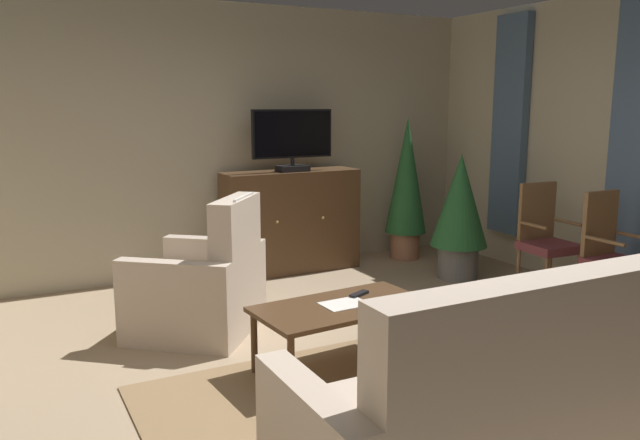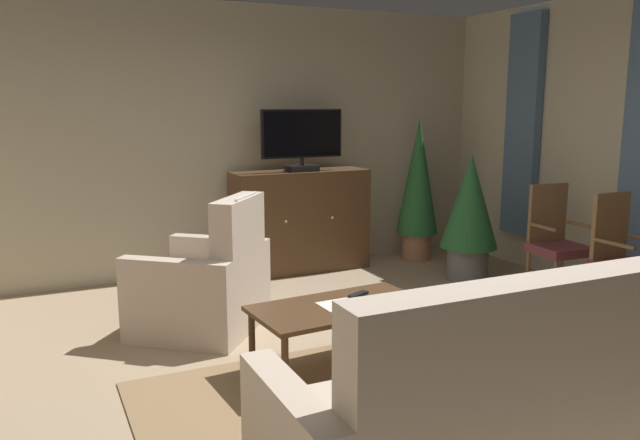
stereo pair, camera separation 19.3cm
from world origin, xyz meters
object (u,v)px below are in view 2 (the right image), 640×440
(side_chair_nearest_door, at_px, (555,239))
(tv_cabinet, at_px, (300,223))
(potted_plant_small_fern_corner, at_px, (418,183))
(coffee_table, at_px, (339,312))
(side_chair_beside_plant, at_px, (622,256))
(tv_remote, at_px, (358,295))
(sofa_floral, at_px, (500,411))
(television, at_px, (302,138))
(potted_plant_on_hearth_side, at_px, (470,211))
(folded_newspaper, at_px, (342,304))
(armchair_angled_to_table, at_px, (206,287))

(side_chair_nearest_door, bearing_deg, tv_cabinet, 134.40)
(tv_cabinet, distance_m, potted_plant_small_fern_corner, 1.44)
(coffee_table, xyz_separation_m, side_chair_beside_plant, (2.55, -0.07, 0.12))
(coffee_table, xyz_separation_m, side_chair_nearest_door, (2.55, 0.66, 0.13))
(potted_plant_small_fern_corner, bearing_deg, coffee_table, -132.60)
(tv_cabinet, distance_m, tv_remote, 2.43)
(sofa_floral, distance_m, side_chair_beside_plant, 2.79)
(television, distance_m, potted_plant_on_hearth_side, 1.84)
(tv_cabinet, distance_m, sofa_floral, 3.96)
(coffee_table, bearing_deg, potted_plant_small_fern_corner, 47.40)
(tv_remote, xyz_separation_m, folded_newspaper, (-0.18, -0.12, -0.01))
(coffee_table, height_order, potted_plant_on_hearth_side, potted_plant_on_hearth_side)
(armchair_angled_to_table, bearing_deg, potted_plant_small_fern_corner, 23.80)
(television, height_order, folded_newspaper, television)
(armchair_angled_to_table, xyz_separation_m, side_chair_nearest_door, (3.15, -0.48, 0.19))
(television, height_order, side_chair_beside_plant, television)
(side_chair_nearest_door, height_order, potted_plant_on_hearth_side, potted_plant_on_hearth_side)
(tv_cabinet, bearing_deg, potted_plant_on_hearth_side, -37.01)
(coffee_table, distance_m, potted_plant_small_fern_corner, 3.24)
(side_chair_beside_plant, xyz_separation_m, potted_plant_on_hearth_side, (-0.38, 1.49, 0.17))
(television, xyz_separation_m, coffee_table, (-0.78, -2.42, -1.00))
(television, distance_m, side_chair_beside_plant, 3.17)
(side_chair_beside_plant, height_order, potted_plant_small_fern_corner, potted_plant_small_fern_corner)
(television, relative_size, potted_plant_small_fern_corner, 0.55)
(folded_newspaper, relative_size, potted_plant_small_fern_corner, 0.19)
(television, height_order, potted_plant_small_fern_corner, television)
(television, bearing_deg, potted_plant_small_fern_corner, -2.17)
(folded_newspaper, distance_m, potted_plant_on_hearth_side, 2.59)
(folded_newspaper, bearing_deg, coffee_table, 160.63)
(coffee_table, xyz_separation_m, potted_plant_on_hearth_side, (2.17, 1.42, 0.30))
(potted_plant_on_hearth_side, bearing_deg, tv_cabinet, 142.99)
(sofa_floral, height_order, potted_plant_small_fern_corner, potted_plant_small_fern_corner)
(coffee_table, height_order, sofa_floral, sofa_floral)
(tv_cabinet, distance_m, folded_newspaper, 2.59)
(side_chair_beside_plant, bearing_deg, coffee_table, 178.50)
(folded_newspaper, xyz_separation_m, side_chair_nearest_door, (2.53, 0.67, 0.08))
(television, bearing_deg, armchair_angled_to_table, -137.23)
(coffee_table, bearing_deg, side_chair_beside_plant, -1.50)
(television, bearing_deg, coffee_table, -107.88)
(side_chair_beside_plant, bearing_deg, television, 125.41)
(side_chair_nearest_door, distance_m, potted_plant_on_hearth_side, 0.87)
(side_chair_nearest_door, bearing_deg, folded_newspaper, -165.23)
(television, xyz_separation_m, side_chair_beside_plant, (1.77, -2.48, -0.87))
(tv_cabinet, height_order, armchair_angled_to_table, armchair_angled_to_table)
(armchair_angled_to_table, bearing_deg, folded_newspaper, -61.67)
(television, distance_m, folded_newspaper, 2.71)
(television, distance_m, potted_plant_small_fern_corner, 1.49)
(tv_cabinet, bearing_deg, tv_remote, -103.77)
(tv_cabinet, distance_m, coffee_table, 2.59)
(television, height_order, potted_plant_on_hearth_side, television)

